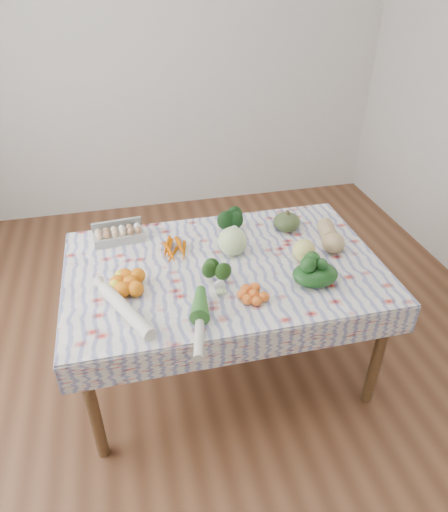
{
  "coord_description": "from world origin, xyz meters",
  "views": [
    {
      "loc": [
        -0.45,
        -1.92,
        2.16
      ],
      "look_at": [
        0.0,
        0.0,
        0.82
      ],
      "focal_mm": 32.0,
      "sensor_mm": 36.0,
      "label": 1
    }
  ],
  "objects": [
    {
      "name": "tablecloth",
      "position": [
        0.0,
        0.0,
        0.76
      ],
      "size": [
        1.66,
        1.06,
        0.01
      ],
      "primitive_type": "cube",
      "color": "silver",
      "rests_on": "dining_table"
    },
    {
      "name": "kabocha_squash",
      "position": [
        0.45,
        0.27,
        0.81
      ],
      "size": [
        0.2,
        0.2,
        0.11
      ],
      "primitive_type": "ellipsoid",
      "rotation": [
        0.0,
        0.0,
        0.25
      ],
      "color": "#3D4E28",
      "rests_on": "tablecloth"
    },
    {
      "name": "leek",
      "position": [
        -0.21,
        -0.44,
        0.78
      ],
      "size": [
        0.13,
        0.41,
        0.04
      ],
      "primitive_type": "cylinder",
      "rotation": [
        1.57,
        0.0,
        -0.22
      ],
      "color": "beige",
      "rests_on": "tablecloth"
    },
    {
      "name": "wall_back",
      "position": [
        0.0,
        2.25,
        1.4
      ],
      "size": [
        4.0,
        0.04,
        2.8
      ],
      "primitive_type": "cube",
      "color": "silver",
      "rests_on": "ground"
    },
    {
      "name": "dining_table",
      "position": [
        0.0,
        0.0,
        0.68
      ],
      "size": [
        1.6,
        1.0,
        0.75
      ],
      "color": "brown",
      "rests_on": "ground"
    },
    {
      "name": "daikon",
      "position": [
        -0.53,
        -0.29,
        0.79
      ],
      "size": [
        0.25,
        0.43,
        0.06
      ],
      "primitive_type": "cylinder",
      "rotation": [
        1.57,
        0.0,
        0.46
      ],
      "color": "silver",
      "rests_on": "tablecloth"
    },
    {
      "name": "spinach_bag",
      "position": [
        0.41,
        -0.25,
        0.81
      ],
      "size": [
        0.24,
        0.2,
        0.1
      ],
      "primitive_type": "ellipsoid",
      "rotation": [
        0.0,
        0.0,
        0.08
      ],
      "color": "#123412",
      "rests_on": "tablecloth"
    },
    {
      "name": "butternut_squash",
      "position": [
        0.63,
        0.06,
        0.82
      ],
      "size": [
        0.17,
        0.29,
        0.12
      ],
      "primitive_type": "ellipsoid",
      "rotation": [
        0.0,
        0.0,
        -0.19
      ],
      "color": "tan",
      "rests_on": "tablecloth"
    },
    {
      "name": "cabbage",
      "position": [
        0.07,
        0.1,
        0.84
      ],
      "size": [
        0.18,
        0.18,
        0.16
      ],
      "primitive_type": "sphere",
      "rotation": [
        0.0,
        0.0,
        -0.16
      ],
      "color": "#BBD78D",
      "rests_on": "tablecloth"
    },
    {
      "name": "orange_cluster",
      "position": [
        -0.49,
        -0.09,
        0.8
      ],
      "size": [
        0.28,
        0.28,
        0.08
      ],
      "primitive_type": "cube",
      "rotation": [
        0.0,
        0.0,
        -0.16
      ],
      "color": "orange",
      "rests_on": "tablecloth"
    },
    {
      "name": "egg_carton",
      "position": [
        -0.53,
        0.37,
        0.8
      ],
      "size": [
        0.29,
        0.14,
        0.08
      ],
      "primitive_type": "cube",
      "rotation": [
        0.0,
        0.0,
        0.09
      ],
      "color": "#9E9F99",
      "rests_on": "tablecloth"
    },
    {
      "name": "broccoli",
      "position": [
        -0.07,
        -0.16,
        0.81
      ],
      "size": [
        0.14,
        0.14,
        0.1
      ],
      "primitive_type": "ellipsoid",
      "rotation": [
        0.0,
        0.0,
        0.06
      ],
      "color": "#204615",
      "rests_on": "tablecloth"
    },
    {
      "name": "mandarin_cluster",
      "position": [
        0.07,
        -0.3,
        0.79
      ],
      "size": [
        0.22,
        0.22,
        0.05
      ],
      "primitive_type": "cube",
      "rotation": [
        0.0,
        0.0,
        0.26
      ],
      "color": "orange",
      "rests_on": "tablecloth"
    },
    {
      "name": "carrot_bunch",
      "position": [
        -0.24,
        0.18,
        0.78
      ],
      "size": [
        0.2,
        0.19,
        0.04
      ],
      "primitive_type": "cube",
      "rotation": [
        0.0,
        0.0,
        -0.06
      ],
      "color": "#C75900",
      "rests_on": "tablecloth"
    },
    {
      "name": "ground",
      "position": [
        0.0,
        0.0,
        0.0
      ],
      "size": [
        4.5,
        4.5,
        0.0
      ],
      "primitive_type": "plane",
      "color": "#57321E",
      "rests_on": "ground"
    },
    {
      "name": "kale_bunch",
      "position": [
        0.12,
        0.32,
        0.83
      ],
      "size": [
        0.15,
        0.13,
        0.13
      ],
      "primitive_type": "ellipsoid",
      "rotation": [
        0.0,
        0.0,
        0.0
      ],
      "color": "black",
      "rests_on": "tablecloth"
    },
    {
      "name": "grapefruit",
      "position": [
        0.42,
        -0.05,
        0.82
      ],
      "size": [
        0.13,
        0.13,
        0.12
      ],
      "primitive_type": "sphere",
      "rotation": [
        0.0,
        0.0,
        0.07
      ],
      "color": "#DFD269",
      "rests_on": "tablecloth"
    }
  ]
}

